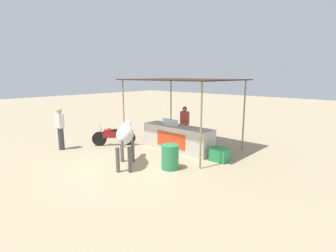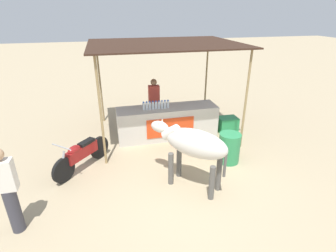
# 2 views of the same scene
# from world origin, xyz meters

# --- Properties ---
(ground_plane) EXTENTS (60.00, 60.00, 0.00)m
(ground_plane) POSITION_xyz_m (0.00, 0.00, 0.00)
(ground_plane) COLOR tan
(stall_counter) EXTENTS (3.00, 0.82, 0.96)m
(stall_counter) POSITION_xyz_m (0.00, 2.20, 0.48)
(stall_counter) COLOR beige
(stall_counter) RESTS_ON ground
(stall_awning) EXTENTS (4.20, 3.20, 2.77)m
(stall_awning) POSITION_xyz_m (0.00, 2.50, 2.65)
(stall_awning) COLOR #382319
(stall_awning) RESTS_ON ground
(water_bottle_row) EXTENTS (0.79, 0.07, 0.25)m
(water_bottle_row) POSITION_xyz_m (-0.35, 2.15, 1.07)
(water_bottle_row) COLOR silver
(water_bottle_row) RESTS_ON stall_counter
(vendor_behind_counter) EXTENTS (0.34, 0.22, 1.65)m
(vendor_behind_counter) POSITION_xyz_m (-0.25, 2.95, 0.85)
(vendor_behind_counter) COLOR #383842
(vendor_behind_counter) RESTS_ON ground
(cooler_box) EXTENTS (0.60, 0.44, 0.48)m
(cooler_box) POSITION_xyz_m (1.97, 2.10, 0.24)
(cooler_box) COLOR #268C4C
(cooler_box) RESTS_ON ground
(water_barrel) EXTENTS (0.54, 0.54, 0.78)m
(water_barrel) POSITION_xyz_m (1.19, 0.41, 0.39)
(water_barrel) COLOR #2D8C51
(water_barrel) RESTS_ON ground
(cow) EXTENTS (1.53, 1.56, 1.44)m
(cow) POSITION_xyz_m (-0.06, -0.34, 1.03)
(cow) COLOR silver
(cow) RESTS_ON ground
(motorcycle_parked) EXTENTS (1.25, 1.40, 0.90)m
(motorcycle_parked) POSITION_xyz_m (-2.44, 0.91, 0.43)
(motorcycle_parked) COLOR black
(motorcycle_parked) RESTS_ON ground
(passerby_on_street) EXTENTS (0.34, 0.22, 1.65)m
(passerby_on_street) POSITION_xyz_m (-3.47, -0.85, 0.85)
(passerby_on_street) COLOR #383842
(passerby_on_street) RESTS_ON ground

